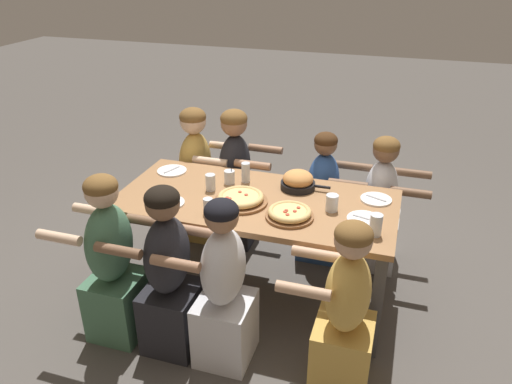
# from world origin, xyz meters

# --- Properties ---
(ground_plane) EXTENTS (18.00, 18.00, 0.00)m
(ground_plane) POSITION_xyz_m (0.00, 0.00, 0.00)
(ground_plane) COLOR #514C47
(ground_plane) RESTS_ON ground
(dining_table) EXTENTS (1.84, 0.86, 0.77)m
(dining_table) POSITION_xyz_m (0.00, 0.00, 0.68)
(dining_table) COLOR #996B42
(dining_table) RESTS_ON ground
(pizza_board_main) EXTENTS (0.35, 0.35, 0.06)m
(pizza_board_main) POSITION_xyz_m (-0.08, -0.08, 0.80)
(pizza_board_main) COLOR brown
(pizza_board_main) RESTS_ON dining_table
(pizza_board_second) EXTENTS (0.30, 0.30, 0.06)m
(pizza_board_second) POSITION_xyz_m (0.27, -0.18, 0.80)
(pizza_board_second) COLOR brown
(pizza_board_second) RESTS_ON dining_table
(skillet_bowl) EXTENTS (0.35, 0.24, 0.13)m
(skillet_bowl) POSITION_xyz_m (0.23, 0.24, 0.82)
(skillet_bowl) COLOR black
(skillet_bowl) RESTS_ON dining_table
(empty_plate_a) EXTENTS (0.21, 0.21, 0.02)m
(empty_plate_a) POSITION_xyz_m (0.72, -0.07, 0.77)
(empty_plate_a) COLOR white
(empty_plate_a) RESTS_ON dining_table
(empty_plate_b) EXTENTS (0.21, 0.21, 0.02)m
(empty_plate_b) POSITION_xyz_m (-0.52, -0.24, 0.77)
(empty_plate_b) COLOR white
(empty_plate_b) RESTS_ON dining_table
(empty_plate_c) EXTENTS (0.20, 0.20, 0.02)m
(empty_plate_c) POSITION_xyz_m (0.76, 0.22, 0.77)
(empty_plate_c) COLOR white
(empty_plate_c) RESTS_ON dining_table
(empty_plate_d) EXTENTS (0.22, 0.22, 0.02)m
(empty_plate_d) POSITION_xyz_m (-0.73, 0.23, 0.77)
(empty_plate_d) COLOR white
(empty_plate_d) RESTS_ON dining_table
(cocktail_glass_blue) EXTENTS (0.08, 0.08, 0.12)m
(cocktail_glass_blue) POSITION_xyz_m (-0.25, 0.17, 0.81)
(cocktail_glass_blue) COLOR silver
(cocktail_glass_blue) RESTS_ON dining_table
(drinking_glass_a) EXTENTS (0.06, 0.06, 0.11)m
(drinking_glass_a) POSITION_xyz_m (-0.07, -0.33, 0.81)
(drinking_glass_a) COLOR silver
(drinking_glass_a) RESTS_ON dining_table
(drinking_glass_b) EXTENTS (0.07, 0.07, 0.12)m
(drinking_glass_b) POSITION_xyz_m (-0.34, 0.03, 0.82)
(drinking_glass_b) COLOR silver
(drinking_glass_b) RESTS_ON dining_table
(drinking_glass_c) EXTENTS (0.08, 0.08, 0.11)m
(drinking_glass_c) POSITION_xyz_m (0.51, -0.01, 0.81)
(drinking_glass_c) COLOR silver
(drinking_glass_c) RESTS_ON dining_table
(drinking_glass_d) EXTENTS (0.07, 0.07, 0.13)m
(drinking_glass_d) POSITION_xyz_m (0.80, -0.23, 0.83)
(drinking_glass_d) COLOR silver
(drinking_glass_d) RESTS_ON dining_table
(drinking_glass_e) EXTENTS (0.06, 0.06, 0.10)m
(drinking_glass_e) POSITION_xyz_m (-0.22, -0.28, 0.81)
(drinking_glass_e) COLOR silver
(drinking_glass_e) RESTS_ON dining_table
(drinking_glass_f) EXTENTS (0.06, 0.06, 0.14)m
(drinking_glass_f) POSITION_xyz_m (-0.15, 0.23, 0.83)
(drinking_glass_f) COLOR silver
(drinking_glass_f) RESTS_ON dining_table
(diner_far_left) EXTENTS (0.51, 0.40, 1.14)m
(diner_far_left) POSITION_xyz_m (-0.72, 0.65, 0.53)
(diner_far_left) COLOR gold
(diner_far_left) RESTS_ON ground
(diner_far_right) EXTENTS (0.51, 0.40, 1.06)m
(diner_far_right) POSITION_xyz_m (0.78, 0.65, 0.48)
(diner_far_right) COLOR silver
(diner_far_right) RESTS_ON ground
(diner_near_left) EXTENTS (0.51, 0.40, 1.12)m
(diner_near_left) POSITION_xyz_m (-0.72, -0.65, 0.52)
(diner_near_left) COLOR #477556
(diner_near_left) RESTS_ON ground
(diner_near_center) EXTENTS (0.51, 0.40, 1.08)m
(diner_near_center) POSITION_xyz_m (0.01, -0.65, 0.49)
(diner_near_center) COLOR silver
(diner_near_center) RESTS_ON ground
(diner_far_midright) EXTENTS (0.51, 0.40, 1.05)m
(diner_far_midright) POSITION_xyz_m (0.34, 0.65, 0.47)
(diner_far_midright) COLOR #2D5193
(diner_far_midright) RESTS_ON ground
(diner_near_midleft) EXTENTS (0.51, 0.40, 1.11)m
(diner_near_midleft) POSITION_xyz_m (-0.34, -0.65, 0.51)
(diner_near_midleft) COLOR #232328
(diner_near_midleft) RESTS_ON ground
(diner_near_right) EXTENTS (0.51, 0.40, 1.06)m
(diner_near_right) POSITION_xyz_m (0.71, -0.65, 0.49)
(diner_near_right) COLOR gold
(diner_near_right) RESTS_ON ground
(diner_far_midleft) EXTENTS (0.51, 0.40, 1.15)m
(diner_far_midleft) POSITION_xyz_m (-0.38, 0.65, 0.54)
(diner_far_midleft) COLOR #232328
(diner_far_midleft) RESTS_ON ground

